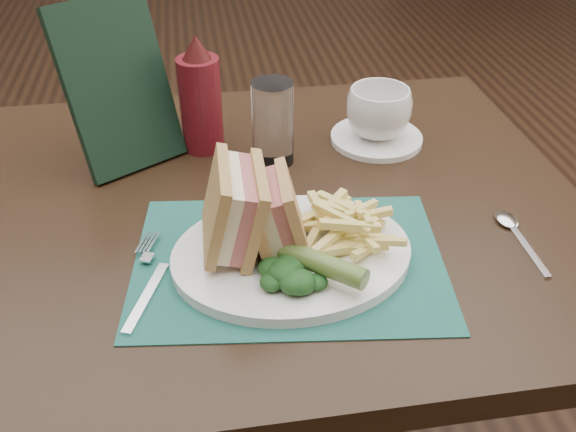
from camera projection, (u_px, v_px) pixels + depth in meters
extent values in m
plane|color=black|center=(249.00, 327.00, 1.75)|extent=(7.00, 7.00, 0.00)
cube|color=#1B564D|center=(289.00, 261.00, 0.80)|extent=(0.42, 0.32, 0.00)
cylinder|color=#456325|center=(319.00, 263.00, 0.74)|extent=(0.11, 0.10, 0.03)
cylinder|color=white|center=(376.00, 138.00, 1.05)|extent=(0.18, 0.18, 0.01)
imported|color=white|center=(379.00, 113.00, 1.03)|extent=(0.15, 0.15, 0.08)
cylinder|color=white|center=(273.00, 123.00, 0.97)|extent=(0.08, 0.08, 0.13)
cube|color=black|center=(118.00, 86.00, 0.94)|extent=(0.18, 0.16, 0.25)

